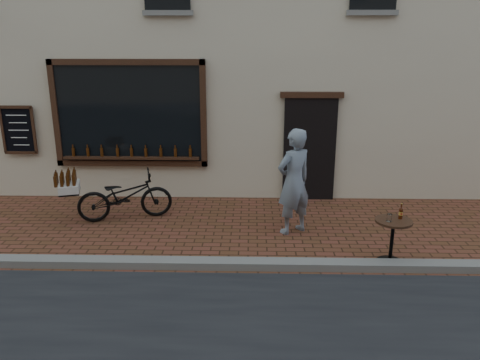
{
  "coord_description": "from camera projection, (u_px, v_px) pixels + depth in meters",
  "views": [
    {
      "loc": [
        0.67,
        -6.27,
        3.37
      ],
      "look_at": [
        0.48,
        1.2,
        1.1
      ],
      "focal_mm": 35.0,
      "sensor_mm": 36.0,
      "label": 1
    }
  ],
  "objects": [
    {
      "name": "ground",
      "position": [
        206.0,
        273.0,
        6.99
      ],
      "size": [
        90.0,
        90.0,
        0.0
      ],
      "primitive_type": "plane",
      "color": "#55301B",
      "rests_on": "ground"
    },
    {
      "name": "pedestrian",
      "position": [
        294.0,
        182.0,
        8.23
      ],
      "size": [
        0.83,
        0.77,
        1.9
      ],
      "primitive_type": "imported",
      "rotation": [
        0.0,
        0.0,
        3.74
      ],
      "color": "gray",
      "rests_on": "ground"
    },
    {
      "name": "bistro_table",
      "position": [
        393.0,
        232.0,
        7.18
      ],
      "size": [
        0.56,
        0.56,
        0.96
      ],
      "color": "black",
      "rests_on": "ground"
    },
    {
      "name": "cargo_bicycle",
      "position": [
        123.0,
        196.0,
        8.96
      ],
      "size": [
        2.13,
        1.14,
        1.0
      ],
      "rotation": [
        0.0,
        0.0,
        1.86
      ],
      "color": "black",
      "rests_on": "ground"
    },
    {
      "name": "kerb",
      "position": [
        207.0,
        263.0,
        7.17
      ],
      "size": [
        90.0,
        0.25,
        0.12
      ],
      "primitive_type": "cube",
      "color": "slate",
      "rests_on": "ground"
    }
  ]
}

